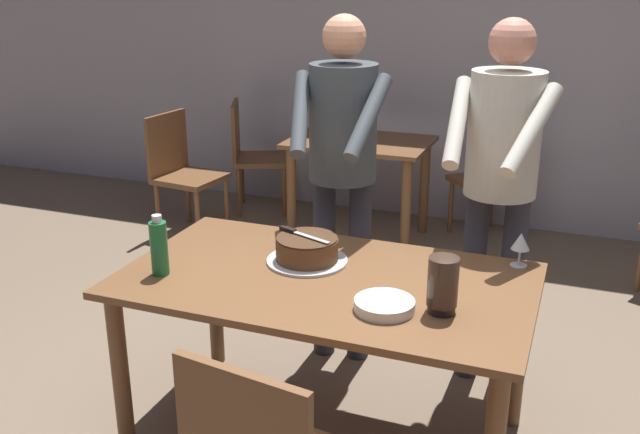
% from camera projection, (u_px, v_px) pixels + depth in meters
% --- Properties ---
extents(back_wall, '(10.00, 0.12, 2.70)m').
position_uv_depth(back_wall, '(470.00, 47.00, 5.32)').
color(back_wall, '#ADA8B2').
rests_on(back_wall, ground_plane).
extents(main_dining_table, '(1.63, 0.93, 0.75)m').
position_uv_depth(main_dining_table, '(326.00, 301.00, 2.86)').
color(main_dining_table, brown).
rests_on(main_dining_table, ground_plane).
extents(cake_on_platter, '(0.34, 0.34, 0.11)m').
position_uv_depth(cake_on_platter, '(307.00, 251.00, 2.96)').
color(cake_on_platter, silver).
rests_on(cake_on_platter, main_dining_table).
extents(cake_knife, '(0.26, 0.12, 0.02)m').
position_uv_depth(cake_knife, '(294.00, 232.00, 2.98)').
color(cake_knife, silver).
rests_on(cake_knife, cake_on_platter).
extents(plate_stack, '(0.22, 0.22, 0.04)m').
position_uv_depth(plate_stack, '(384.00, 305.00, 2.55)').
color(plate_stack, white).
rests_on(plate_stack, main_dining_table).
extents(wine_glass_near, '(0.08, 0.08, 0.14)m').
position_uv_depth(wine_glass_near, '(521.00, 243.00, 2.90)').
color(wine_glass_near, silver).
rests_on(wine_glass_near, main_dining_table).
extents(water_bottle, '(0.07, 0.07, 0.25)m').
position_uv_depth(water_bottle, '(159.00, 247.00, 2.82)').
color(water_bottle, '#1E6B38').
rests_on(water_bottle, main_dining_table).
extents(hurricane_lamp, '(0.11, 0.11, 0.21)m').
position_uv_depth(hurricane_lamp, '(443.00, 285.00, 2.51)').
color(hurricane_lamp, black).
rests_on(hurricane_lamp, main_dining_table).
extents(person_cutting_cake, '(0.46, 0.57, 1.72)m').
position_uv_depth(person_cutting_cake, '(342.00, 154.00, 3.37)').
color(person_cutting_cake, '#2D2D38').
rests_on(person_cutting_cake, ground_plane).
extents(person_standing_beside, '(0.46, 0.57, 1.72)m').
position_uv_depth(person_standing_beside, '(501.00, 168.00, 3.15)').
color(person_standing_beside, '#2D2D38').
rests_on(person_standing_beside, ground_plane).
extents(background_table, '(1.00, 0.70, 0.74)m').
position_uv_depth(background_table, '(360.00, 162.00, 5.17)').
color(background_table, brown).
rests_on(background_table, ground_plane).
extents(background_chair_0, '(0.62, 0.62, 0.90)m').
position_uv_depth(background_chair_0, '(494.00, 176.00, 5.12)').
color(background_chair_0, brown).
rests_on(background_chair_0, ground_plane).
extents(background_chair_2, '(0.58, 0.58, 0.90)m').
position_uv_depth(background_chair_2, '(252.00, 152.00, 5.79)').
color(background_chair_2, brown).
rests_on(background_chair_2, ground_plane).
extents(background_chair_3, '(0.49, 0.49, 0.90)m').
position_uv_depth(background_chair_3, '(182.00, 169.00, 5.31)').
color(background_chair_3, brown).
rests_on(background_chair_3, ground_plane).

